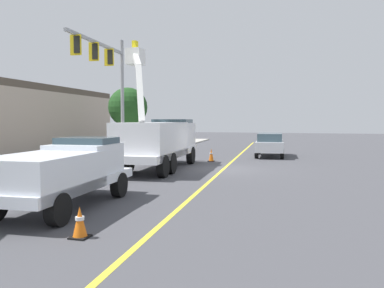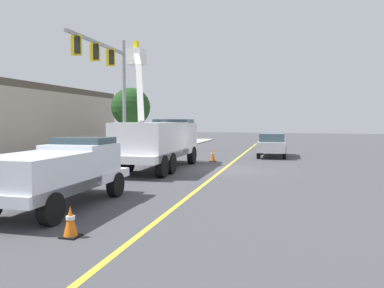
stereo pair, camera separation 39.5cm
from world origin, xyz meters
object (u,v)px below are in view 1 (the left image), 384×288
(traffic_cone_leading, at_px, (80,222))
(traffic_signal_mast, at_px, (108,72))
(traffic_cone_mid_front, at_px, (211,155))
(utility_bucket_truck, at_px, (159,139))
(passing_minivan, at_px, (270,143))
(service_pickup_truck, at_px, (64,171))

(traffic_cone_leading, bearing_deg, traffic_signal_mast, 25.91)
(traffic_signal_mast, bearing_deg, traffic_cone_mid_front, -59.28)
(utility_bucket_truck, distance_m, passing_minivan, 10.25)
(passing_minivan, xyz_separation_m, traffic_cone_mid_front, (-4.42, 3.33, -0.56))
(traffic_cone_leading, bearing_deg, utility_bucket_truck, 12.71)
(utility_bucket_truck, height_order, passing_minivan, utility_bucket_truck)
(traffic_cone_mid_front, bearing_deg, service_pickup_truck, 174.49)
(passing_minivan, xyz_separation_m, traffic_cone_leading, (-20.57, 2.57, -0.62))
(service_pickup_truck, bearing_deg, utility_bucket_truck, 3.48)
(service_pickup_truck, distance_m, passing_minivan, 18.73)
(traffic_cone_leading, bearing_deg, traffic_cone_mid_front, 2.71)
(traffic_cone_leading, relative_size, traffic_signal_mast, 0.09)
(utility_bucket_truck, xyz_separation_m, passing_minivan, (8.80, -5.22, -0.64))
(traffic_signal_mast, bearing_deg, service_pickup_truck, -158.25)
(passing_minivan, relative_size, traffic_cone_leading, 6.86)
(traffic_cone_leading, height_order, traffic_signal_mast, traffic_signal_mast)
(service_pickup_truck, xyz_separation_m, traffic_cone_leading, (-2.43, -2.09, -0.77))
(utility_bucket_truck, bearing_deg, traffic_cone_leading, -167.29)
(traffic_signal_mast, bearing_deg, traffic_cone_leading, -154.09)
(traffic_cone_leading, height_order, traffic_cone_mid_front, traffic_cone_mid_front)
(utility_bucket_truck, xyz_separation_m, traffic_cone_mid_front, (4.38, -1.89, -1.20))
(utility_bucket_truck, height_order, service_pickup_truck, utility_bucket_truck)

